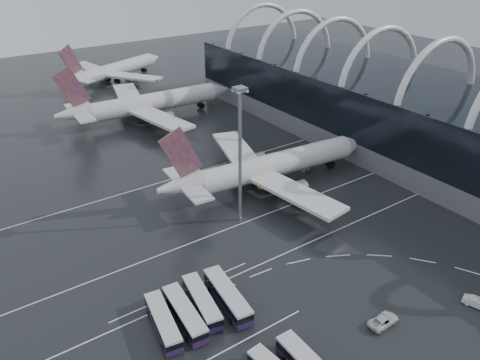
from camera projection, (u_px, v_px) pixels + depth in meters
ground at (284, 246)px, 97.07m from camera, size 420.00×420.00×0.00m
terminal at (405, 112)px, 137.27m from camera, size 42.00×160.00×34.90m
lane_marking_near at (291, 251)px, 95.62m from camera, size 120.00×0.25×0.01m
lane_marking_mid at (251, 220)px, 105.78m from camera, size 120.00×0.25×0.01m
lane_marking_far at (190, 174)px, 126.11m from camera, size 120.00×0.25×0.01m
bus_bay_line_south at (231, 347)px, 73.40m from camera, size 28.00×0.25×0.01m
bus_bay_line_north at (182, 291)px, 85.02m from camera, size 28.00×0.25×0.01m
airliner_main at (267, 167)px, 117.91m from camera, size 60.84×53.17×20.59m
airliner_gate_b at (146, 104)px, 160.19m from camera, size 62.66×56.39×21.78m
airliner_gate_c at (113, 71)px, 200.75m from camera, size 53.14×48.49×19.69m
bus_row_near_a at (163, 322)px, 75.93m from camera, size 4.83×12.79×3.08m
bus_row_near_b at (185, 314)px, 77.48m from camera, size 4.12×13.12×3.18m
bus_row_near_c at (202, 302)px, 80.03m from camera, size 4.97×12.96×3.12m
bus_row_near_d at (228, 296)px, 81.05m from camera, size 4.76×13.95×3.37m
van_curve_a at (383, 320)px, 77.41m from camera, size 5.81×2.75×1.60m
van_curve_c at (478, 303)px, 81.08m from camera, size 3.19×5.14×1.60m
floodlight_mast at (240, 141)px, 96.80m from camera, size 2.37×2.37×30.85m
gse_cart_belly_a at (301, 183)px, 120.29m from camera, size 1.96×1.16×1.07m
gse_cart_belly_c at (262, 185)px, 119.10m from camera, size 2.49×1.47×1.36m
gse_cart_belly_d at (305, 169)px, 127.38m from camera, size 2.14×1.27×1.17m
gse_cart_belly_e at (274, 169)px, 127.08m from camera, size 2.23×1.32×1.21m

